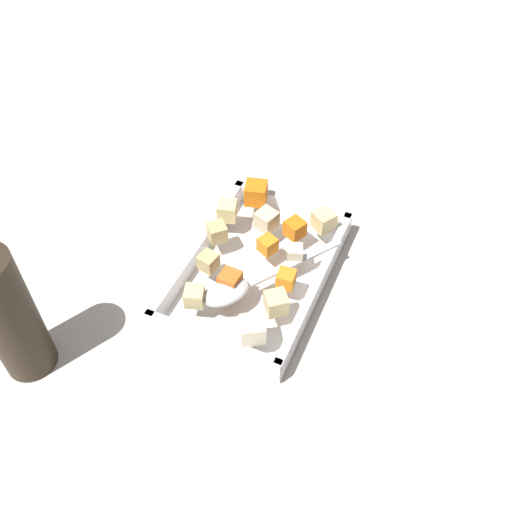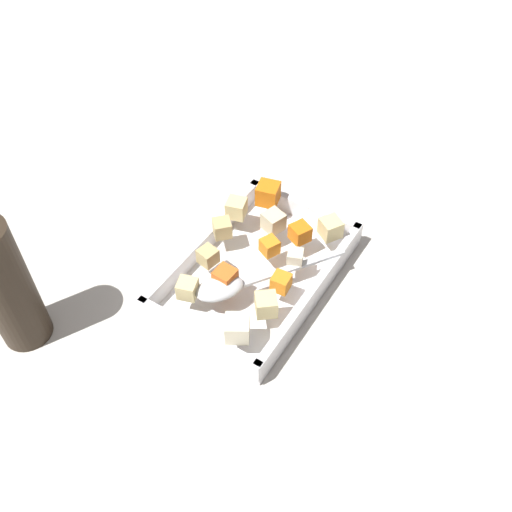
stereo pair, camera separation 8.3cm
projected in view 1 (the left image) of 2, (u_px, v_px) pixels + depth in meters
The scene contains 18 objects.
ground_plane at pixel (256, 279), 0.88m from camera, with size 4.00×4.00×0.00m, color beige.
baking_dish at pixel (256, 275), 0.86m from camera, with size 0.30×0.20×0.05m.
carrot_chunk_corner_ne at pixel (230, 281), 0.80m from camera, with size 0.03×0.03×0.03m, color orange.
carrot_chunk_mid_right at pixel (286, 279), 0.80m from camera, with size 0.02×0.02×0.02m, color orange.
carrot_chunk_back_center at pixel (256, 193), 0.91m from camera, with size 0.03×0.03×0.03m, color orange.
carrot_chunk_near_spoon at pixel (268, 245), 0.84m from camera, with size 0.02×0.02×0.02m, color orange.
carrot_chunk_near_left at pixel (295, 228), 0.86m from camera, with size 0.03×0.03×0.03m, color orange.
potato_chunk_front_center at pixel (227, 210), 0.89m from camera, with size 0.03×0.03×0.03m, color #E0CC89.
potato_chunk_corner_se at pixel (253, 330), 0.74m from camera, with size 0.03×0.03×0.03m, color beige.
potato_chunk_rim_edge at pixel (267, 220), 0.87m from camera, with size 0.03×0.03×0.03m, color beige.
potato_chunk_far_right at pixel (194, 296), 0.78m from camera, with size 0.03×0.03×0.03m, color #E0CC89.
potato_chunk_mid_left at pixel (217, 232), 0.86m from camera, with size 0.03×0.03×0.03m, color tan.
potato_chunk_corner_nw at pixel (276, 303), 0.77m from camera, with size 0.03×0.03×0.03m, color #E0CC89.
potato_chunk_far_left at pixel (208, 262), 0.82m from camera, with size 0.02×0.02×0.02m, color tan.
potato_chunk_center at pixel (324, 220), 0.87m from camera, with size 0.03×0.03×0.03m, color #E0CC89.
parsnip_chunk_under_handle at pixel (295, 253), 0.83m from camera, with size 0.02×0.02×0.02m, color beige.
serving_spoon at pixel (235, 288), 0.79m from camera, with size 0.20×0.15×0.02m.
pepper_mill at pixel (8, 316), 0.70m from camera, with size 0.07×0.07×0.23m.
Camera 1 is at (-0.51, -0.22, 0.68)m, focal length 40.22 mm.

